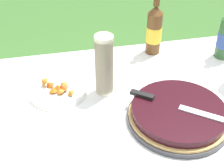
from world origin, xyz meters
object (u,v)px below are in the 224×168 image
serving_knife (171,104)px  cup_stack (104,65)px  snack_plate_near (57,90)px  berry_tart (178,114)px  cider_bottle_amber (154,30)px

serving_knife → cup_stack: 0.29m
serving_knife → snack_plate_near: serving_knife is taller
berry_tart → snack_plate_near: bearing=148.6°
berry_tart → cider_bottle_amber: 0.49m
cider_bottle_amber → cup_stack: bearing=-137.8°
cup_stack → snack_plate_near: bearing=170.1°
berry_tart → snack_plate_near: 0.49m
berry_tart → cup_stack: bearing=135.8°
berry_tart → serving_knife: size_ratio=1.19×
berry_tart → cup_stack: size_ratio=1.45×
cup_stack → cider_bottle_amber: (0.29, 0.26, -0.01)m
cider_bottle_amber → snack_plate_near: cider_bottle_amber is taller
berry_tart → cup_stack: (-0.23, 0.22, 0.10)m
cider_bottle_amber → serving_knife: bearing=-100.3°
snack_plate_near → serving_knife: bearing=-31.0°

